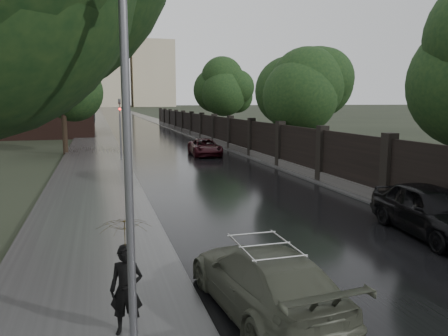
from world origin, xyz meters
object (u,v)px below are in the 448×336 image
tree_right_c (229,90)px  lamp_post (129,202)px  car_right_far (205,147)px  car_right_near (432,210)px  pedestrian_umbrella (125,242)px  traffic_light (120,124)px  tree_left_far (62,81)px  tree_right_b (311,84)px  volga_sedan (264,280)px

tree_right_c → lamp_post: bearing=-108.5°
lamp_post → car_right_far: size_ratio=1.19×
car_right_near → car_right_far: car_right_near is taller
tree_right_c → pedestrian_umbrella: 39.26m
lamp_post → pedestrian_umbrella: 1.85m
lamp_post → car_right_near: size_ratio=1.15×
tree_right_c → traffic_light: 19.26m
tree_right_c → lamp_post: tree_right_c is taller
lamp_post → car_right_near: (8.80, 4.85, -1.92)m
traffic_light → lamp_post: bearing=-92.7°
tree_right_c → pedestrian_umbrella: size_ratio=3.06×
car_right_far → car_right_near: bearing=-81.7°
tree_left_far → car_right_far: 11.26m
car_right_near → pedestrian_umbrella: size_ratio=1.94×
tree_right_b → lamp_post: (-12.90, -20.50, -2.28)m
lamp_post → pedestrian_umbrella: size_ratio=2.23×
car_right_near → pedestrian_umbrella: bearing=-153.0°
pedestrian_umbrella → traffic_light: bearing=105.6°
tree_right_b → tree_right_c: 18.00m
volga_sedan → pedestrian_umbrella: bearing=2.9°
tree_right_c → pedestrian_umbrella: (-12.89, -36.94, -3.27)m
car_right_near → car_right_far: 20.13m
tree_left_far → car_right_near: (11.40, -23.65, -4.49)m
lamp_post → traffic_light: bearing=87.3°
tree_right_b → car_right_near: size_ratio=1.58×
lamp_post → volga_sedan: size_ratio=1.20×
volga_sedan → tree_right_b: bearing=-124.5°
tree_right_c → tree_left_far: bearing=-147.2°
volga_sedan → tree_right_c: bearing=-111.1°
volga_sedan → car_right_near: (6.30, 2.94, 0.14)m
car_right_far → lamp_post: bearing=-102.5°
lamp_post → car_right_near: bearing=28.9°
volga_sedan → pedestrian_umbrella: pedestrian_umbrella is taller
tree_right_b → car_right_far: bearing=143.3°
tree_right_b → tree_right_c: size_ratio=1.00×
volga_sedan → pedestrian_umbrella: (-2.49, -0.35, 1.07)m
car_right_near → car_right_far: bearing=101.6°
pedestrian_umbrella → tree_left_far: bearing=114.0°
tree_left_far → pedestrian_umbrella: 27.30m
tree_left_far → volga_sedan: size_ratio=1.74×
lamp_post → tree_right_b: bearing=57.8°
tree_right_c → volga_sedan: bearing=-105.9°
lamp_post → tree_left_far: bearing=95.2°
car_right_far → tree_left_far: bearing=162.6°
volga_sedan → lamp_post: bearing=32.3°
car_right_near → volga_sedan: bearing=-148.6°
tree_left_far → volga_sedan: tree_left_far is taller
tree_right_c → car_right_near: tree_right_c is taller
volga_sedan → car_right_far: size_ratio=0.99×
tree_left_far → traffic_light: tree_left_far is taller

